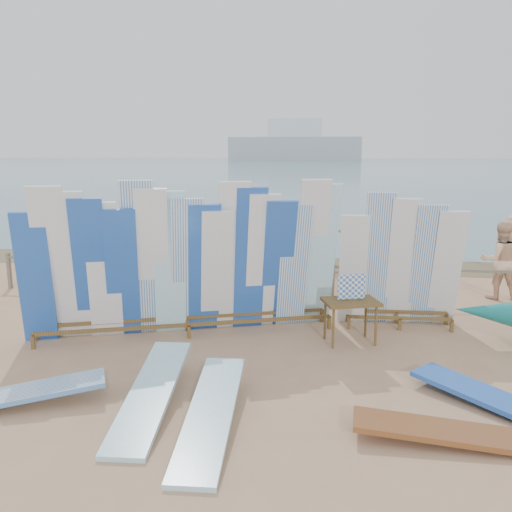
% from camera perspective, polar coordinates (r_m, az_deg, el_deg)
% --- Properties ---
extents(ground, '(160.00, 160.00, 0.00)m').
position_cam_1_polar(ground, '(9.96, -3.79, -8.90)').
color(ground, tan).
rests_on(ground, ground).
extents(ocean, '(320.00, 240.00, 0.02)m').
position_cam_1_polar(ocean, '(137.21, 7.51, 9.50)').
color(ocean, slate).
rests_on(ocean, ground).
extents(wet_sand_strip, '(40.00, 2.60, 0.01)m').
position_cam_1_polar(wet_sand_strip, '(16.82, 1.30, -0.62)').
color(wet_sand_strip, brown).
rests_on(wet_sand_strip, ground).
extents(distant_ship, '(45.00, 8.00, 14.00)m').
position_cam_1_polar(distant_ship, '(189.68, 4.09, 11.56)').
color(distant_ship, '#999EA3').
rests_on(distant_ship, ocean).
extents(fence, '(12.08, 0.08, 0.90)m').
position_cam_1_polar(fence, '(12.62, -1.01, -1.61)').
color(fence, '#726756').
rests_on(fence, ground).
extents(main_surfboard_rack, '(5.66, 2.57, 2.91)m').
position_cam_1_polar(main_surfboard_rack, '(10.00, -7.28, -1.08)').
color(main_surfboard_rack, brown).
rests_on(main_surfboard_rack, ground).
extents(side_surfboard_rack, '(2.31, 0.82, 2.66)m').
position_cam_1_polar(side_surfboard_rack, '(10.75, 15.00, -1.13)').
color(side_surfboard_rack, brown).
rests_on(side_surfboard_rack, ground).
extents(vendor_table, '(1.10, 0.92, 1.26)m').
position_cam_1_polar(vendor_table, '(9.88, 9.88, -6.65)').
color(vendor_table, brown).
rests_on(vendor_table, ground).
extents(flat_board_b, '(0.75, 2.72, 0.43)m').
position_cam_1_polar(flat_board_b, '(7.69, -10.89, -15.33)').
color(flat_board_b, '#94D7ED').
rests_on(flat_board_b, ground).
extents(flat_board_c, '(2.72, 0.68, 0.23)m').
position_cam_1_polar(flat_board_c, '(7.19, 21.51, -17.92)').
color(flat_board_c, brown).
rests_on(flat_board_c, ground).
extents(flat_board_e, '(2.68, 1.66, 0.30)m').
position_cam_1_polar(flat_board_e, '(8.27, -25.18, -14.28)').
color(flat_board_e, white).
rests_on(flat_board_e, ground).
extents(flat_board_d, '(2.38, 2.23, 0.23)m').
position_cam_1_polar(flat_board_d, '(8.11, 25.10, -14.79)').
color(flat_board_d, blue).
rests_on(flat_board_d, ground).
extents(flat_board_a, '(0.72, 2.72, 0.37)m').
position_cam_1_polar(flat_board_a, '(7.13, -4.75, -17.42)').
color(flat_board_a, '#94D7ED').
rests_on(flat_board_a, ground).
extents(beach_chair_left, '(0.74, 0.76, 0.90)m').
position_cam_1_polar(beach_chair_left, '(13.64, 0.52, -2.23)').
color(beach_chair_left, red).
rests_on(beach_chair_left, ground).
extents(beach_chair_right, '(0.61, 0.63, 0.83)m').
position_cam_1_polar(beach_chair_right, '(13.77, 2.19, -2.20)').
color(beach_chair_right, red).
rests_on(beach_chair_right, ground).
extents(stroller, '(0.66, 0.84, 1.04)m').
position_cam_1_polar(stroller, '(13.70, 5.21, -1.56)').
color(stroller, red).
rests_on(stroller, ground).
extents(beachgoer_4, '(1.05, 0.63, 1.67)m').
position_cam_1_polar(beachgoer_4, '(13.98, 3.22, 0.48)').
color(beachgoer_4, '#8C6042').
rests_on(beachgoer_4, ground).
extents(beachgoer_6, '(0.57, 0.96, 1.85)m').
position_cam_1_polar(beachgoer_6, '(14.12, 4.61, 0.92)').
color(beachgoer_6, tan).
rests_on(beachgoer_6, ground).
extents(beachgoer_11, '(1.10, 1.73, 1.78)m').
position_cam_1_polar(beachgoer_11, '(17.93, -11.95, 2.76)').
color(beachgoer_11, beige).
rests_on(beachgoer_11, ground).
extents(beachgoer_5, '(1.77, 0.79, 1.85)m').
position_cam_1_polar(beachgoer_5, '(16.27, 6.19, 2.23)').
color(beachgoer_5, beige).
rests_on(beachgoer_5, ground).
extents(beachgoer_7, '(0.76, 0.74, 1.88)m').
position_cam_1_polar(beachgoer_7, '(14.18, 15.31, 0.69)').
color(beachgoer_7, '#8C6042').
rests_on(beachgoer_7, ground).
extents(beachgoer_1, '(0.74, 0.57, 1.80)m').
position_cam_1_polar(beachgoer_1, '(14.29, -8.87, 0.85)').
color(beachgoer_1, '#8C6042').
rests_on(beachgoer_1, ground).
extents(beachgoer_0, '(0.95, 0.97, 1.88)m').
position_cam_1_polar(beachgoer_0, '(15.44, -20.98, 1.15)').
color(beachgoer_0, tan).
rests_on(beachgoer_0, ground).
extents(beachgoer_2, '(0.80, 0.45, 1.56)m').
position_cam_1_polar(beachgoer_2, '(13.40, -5.62, -0.27)').
color(beachgoer_2, beige).
rests_on(beachgoer_2, ground).
extents(beachgoer_8, '(0.91, 0.48, 1.81)m').
position_cam_1_polar(beachgoer_8, '(13.69, 24.26, -0.43)').
color(beachgoer_8, beige).
rests_on(beachgoer_8, ground).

